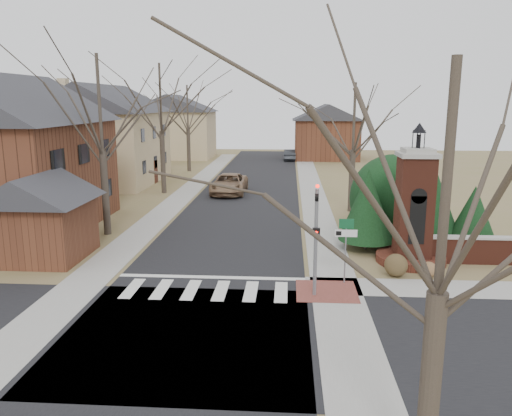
# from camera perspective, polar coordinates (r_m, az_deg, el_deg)

# --- Properties ---
(ground) EXTENTS (120.00, 120.00, 0.00)m
(ground) POSITION_cam_1_polar(r_m,az_deg,el_deg) (19.56, -6.13, -10.22)
(ground) COLOR olive
(ground) RESTS_ON ground
(main_street) EXTENTS (8.00, 70.00, 0.01)m
(main_street) POSITION_cam_1_polar(r_m,az_deg,el_deg) (40.61, -0.83, 1.64)
(main_street) COLOR black
(main_street) RESTS_ON ground
(cross_street) EXTENTS (120.00, 8.00, 0.01)m
(cross_street) POSITION_cam_1_polar(r_m,az_deg,el_deg) (16.87, -7.92, -14.05)
(cross_street) COLOR black
(cross_street) RESTS_ON ground
(crosswalk_zone) EXTENTS (8.00, 2.20, 0.02)m
(crosswalk_zone) POSITION_cam_1_polar(r_m,az_deg,el_deg) (20.28, -5.74, -9.34)
(crosswalk_zone) COLOR silver
(crosswalk_zone) RESTS_ON ground
(stop_bar) EXTENTS (8.00, 0.35, 0.02)m
(stop_bar) POSITION_cam_1_polar(r_m,az_deg,el_deg) (21.67, -5.08, -7.90)
(stop_bar) COLOR silver
(stop_bar) RESTS_ON ground
(sidewalk_right_main) EXTENTS (2.00, 60.00, 0.02)m
(sidewalk_right_main) POSITION_cam_1_polar(r_m,az_deg,el_deg) (40.53, 6.52, 1.55)
(sidewalk_right_main) COLOR gray
(sidewalk_right_main) RESTS_ON ground
(sidewalk_left) EXTENTS (2.00, 60.00, 0.02)m
(sidewalk_left) POSITION_cam_1_polar(r_m,az_deg,el_deg) (41.35, -8.04, 1.72)
(sidewalk_left) COLOR gray
(sidewalk_left) RESTS_ON ground
(curb_apron) EXTENTS (2.40, 2.40, 0.02)m
(curb_apron) POSITION_cam_1_polar(r_m,az_deg,el_deg) (20.27, 8.06, -9.41)
(curb_apron) COLOR brown
(curb_apron) RESTS_ON ground
(traffic_signal_pole) EXTENTS (0.28, 0.41, 4.50)m
(traffic_signal_pole) POSITION_cam_1_polar(r_m,az_deg,el_deg) (19.03, 6.87, -2.65)
(traffic_signal_pole) COLOR slate
(traffic_signal_pole) RESTS_ON ground
(sign_post) EXTENTS (0.90, 0.07, 2.75)m
(sign_post) POSITION_cam_1_polar(r_m,az_deg,el_deg) (20.66, 10.22, -3.40)
(sign_post) COLOR slate
(sign_post) RESTS_ON ground
(brick_gate_monument) EXTENTS (3.20, 3.20, 6.47)m
(brick_gate_monument) POSITION_cam_1_polar(r_m,az_deg,el_deg) (24.09, 17.54, -1.02)
(brick_gate_monument) COLOR #5B271A
(brick_gate_monument) RESTS_ON ground
(brick_garden_wall) EXTENTS (7.50, 0.50, 1.30)m
(brick_garden_wall) POSITION_cam_1_polar(r_m,az_deg,el_deg) (25.90, 27.06, -4.34)
(brick_garden_wall) COLOR #5B271A
(brick_garden_wall) RESTS_ON ground
(house_brick_left) EXTENTS (9.80, 11.80, 9.42)m
(house_brick_left) POSITION_cam_1_polar(r_m,az_deg,el_deg) (32.31, -26.55, 5.99)
(house_brick_left) COLOR brown
(house_brick_left) RESTS_ON ground
(house_stucco_left) EXTENTS (9.80, 12.80, 9.28)m
(house_stucco_left) POSITION_cam_1_polar(r_m,az_deg,el_deg) (47.91, -16.84, 8.27)
(house_stucco_left) COLOR tan
(house_stucco_left) RESTS_ON ground
(garage_left) EXTENTS (4.80, 4.80, 4.29)m
(garage_left) POSITION_cam_1_polar(r_m,az_deg,el_deg) (25.73, -23.48, -0.49)
(garage_left) COLOR brown
(garage_left) RESTS_ON ground
(house_distant_left) EXTENTS (10.80, 8.80, 8.53)m
(house_distant_left) POSITION_cam_1_polar(r_m,az_deg,el_deg) (67.61, -9.35, 9.32)
(house_distant_left) COLOR tan
(house_distant_left) RESTS_ON ground
(house_distant_right) EXTENTS (8.80, 8.80, 7.30)m
(house_distant_right) POSITION_cam_1_polar(r_m,az_deg,el_deg) (66.07, 8.02, 8.78)
(house_distant_right) COLOR brown
(house_distant_right) RESTS_ON ground
(evergreen_near) EXTENTS (2.80, 2.80, 4.10)m
(evergreen_near) POSITION_cam_1_polar(r_m,az_deg,el_deg) (25.63, 12.61, 0.33)
(evergreen_near) COLOR #473D33
(evergreen_near) RESTS_ON ground
(evergreen_mid) EXTENTS (3.40, 3.40, 4.70)m
(evergreen_mid) POSITION_cam_1_polar(r_m,az_deg,el_deg) (27.42, 19.10, 1.36)
(evergreen_mid) COLOR #473D33
(evergreen_mid) RESTS_ON ground
(evergreen_far) EXTENTS (2.40, 2.40, 3.30)m
(evergreen_far) POSITION_cam_1_polar(r_m,az_deg,el_deg) (27.22, 23.60, -0.58)
(evergreen_far) COLOR #473D33
(evergreen_far) RESTS_ON ground
(evergreen_mass) EXTENTS (4.80, 4.80, 4.80)m
(evergreen_mass) POSITION_cam_1_polar(r_m,az_deg,el_deg) (28.35, 15.47, 1.52)
(evergreen_mass) COLOR black
(evergreen_mass) RESTS_ON ground
(bare_tree_0) EXTENTS (8.05, 8.05, 11.15)m
(bare_tree_0) POSITION_cam_1_polar(r_m,az_deg,el_deg) (28.69, -17.51, 12.16)
(bare_tree_0) COLOR #473D33
(bare_tree_0) RESTS_ON ground
(bare_tree_1) EXTENTS (8.40, 8.40, 11.64)m
(bare_tree_1) POSITION_cam_1_polar(r_m,az_deg,el_deg) (41.10, -10.89, 12.80)
(bare_tree_1) COLOR #473D33
(bare_tree_1) RESTS_ON ground
(bare_tree_2) EXTENTS (7.35, 7.35, 10.19)m
(bare_tree_2) POSITION_cam_1_polar(r_m,az_deg,el_deg) (53.88, -7.85, 11.64)
(bare_tree_2) COLOR #473D33
(bare_tree_2) RESTS_ON ground
(bare_tree_3) EXTENTS (7.00, 7.00, 9.70)m
(bare_tree_3) POSITION_cam_1_polar(r_m,az_deg,el_deg) (34.07, 11.19, 10.71)
(bare_tree_3) COLOR #473D33
(bare_tree_3) RESTS_ON ground
(bare_tree_4) EXTENTS (6.65, 6.65, 9.21)m
(bare_tree_4) POSITION_cam_1_polar(r_m,az_deg,el_deg) (9.28, 21.13, 4.72)
(bare_tree_4) COLOR #473D33
(bare_tree_4) RESTS_ON ground
(pickup_truck) EXTENTS (2.72, 5.76, 1.59)m
(pickup_truck) POSITION_cam_1_polar(r_m,az_deg,el_deg) (40.66, -3.08, 2.77)
(pickup_truck) COLOR #8C6A4C
(pickup_truck) RESTS_ON ground
(distant_car) EXTENTS (1.65, 4.30, 1.40)m
(distant_car) POSITION_cam_1_polar(r_m,az_deg,el_deg) (63.86, 3.96, 6.10)
(distant_car) COLOR #34373C
(distant_car) RESTS_ON ground
(dry_shrub_left) EXTENTS (0.99, 0.99, 0.99)m
(dry_shrub_left) POSITION_cam_1_polar(r_m,az_deg,el_deg) (22.41, 15.71, -6.31)
(dry_shrub_left) COLOR #4E3E24
(dry_shrub_left) RESTS_ON ground
(dry_shrub_right) EXTENTS (0.67, 0.67, 0.67)m
(dry_shrub_right) POSITION_cam_1_polar(r_m,az_deg,el_deg) (22.79, 19.15, -6.65)
(dry_shrub_right) COLOR brown
(dry_shrub_right) RESTS_ON ground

